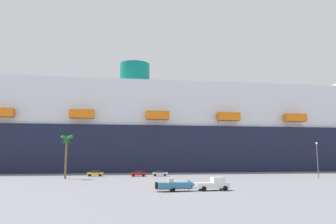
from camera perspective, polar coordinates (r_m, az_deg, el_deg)
name	(u,v)px	position (r m, az deg, el deg)	size (l,w,h in m)	color
ground_plane	(166,174)	(106.51, -0.26, -10.74)	(600.00, 600.00, 0.00)	gray
cruise_ship	(221,135)	(135.86, 9.15, -4.03)	(262.06, 53.47, 51.05)	#191E38
pickup_truck	(213,184)	(57.07, 7.92, -12.32)	(5.85, 2.97, 2.20)	white
small_boat_on_trailer	(177,185)	(55.22, 1.65, -12.63)	(7.55, 2.74, 2.15)	#595960
palm_tree	(67,143)	(88.63, -17.25, -5.22)	(3.59, 3.76, 11.21)	brown
street_lamp	(317,155)	(92.81, 24.54, -6.86)	(0.56, 0.56, 9.27)	slate
parked_car_yellow_taxi	(95,173)	(97.32, -12.51, -10.37)	(4.45, 2.14, 1.58)	yellow
parked_car_silver_sedan	(160,173)	(95.58, -1.41, -10.60)	(4.46, 2.48, 1.58)	silver
parked_car_red_hatchback	(139,174)	(93.96, -5.15, -10.62)	(4.37, 2.27, 1.58)	red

